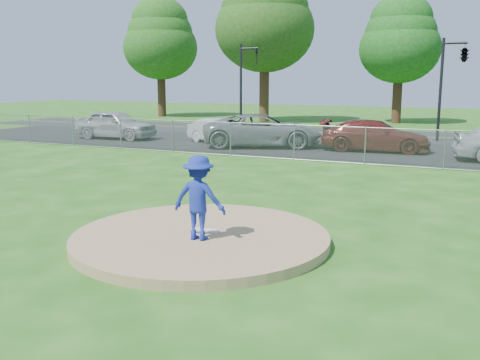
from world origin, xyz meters
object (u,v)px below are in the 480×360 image
Objects in this scene: traffic_signal_left at (244,80)px; parked_car_darkred at (375,136)px; tree_far_left at (160,38)px; traffic_signal_center at (462,56)px; parked_car_white at (220,131)px; tree_center at (400,39)px; tree_left at (265,17)px; parked_car_silver at (115,124)px; pitcher at (199,198)px; traffic_cone at (256,140)px; parked_car_gray at (262,130)px.

traffic_signal_left reaches higher than parked_car_darkred.
traffic_signal_center is at bearing -22.96° from tree_far_left.
traffic_signal_left is at bearing 32.63° from parked_car_white.
traffic_signal_left is at bearing -122.90° from tree_center.
parked_car_darkred is (11.61, -14.71, -7.49)m from tree_left.
tree_center is 18.68m from parked_car_darkred.
tree_far_left is 1.92× the size of traffic_signal_left.
parked_car_darkred is at bearing -120.47° from traffic_signal_center.
traffic_signal_center is at bearing -72.51° from parked_car_silver.
pitcher is at bearing -140.28° from parked_car_silver.
traffic_cone is at bearing 92.51° from parked_car_darkred.
parked_car_gray is at bearing -144.53° from traffic_signal_center.
tree_left is 2.24× the size of traffic_signal_left.
parked_car_white is at bearing -153.20° from traffic_signal_center.
tree_far_left is at bearing 169.70° from tree_left.
parked_car_silver is 9.14m from parked_car_gray.
pitcher is (8.93, -22.36, -2.31)m from traffic_signal_left.
tree_center is 34.80m from pitcher.
pitcher is at bearing -99.65° from traffic_signal_center.
parked_car_silver is at bearing -129.79° from traffic_signal_left.
parked_car_white is 8.22m from parked_car_darkred.
traffic_signal_center is at bearing -103.56° from pitcher.
pitcher is (11.17, -31.36, -7.18)m from tree_left.
tree_far_left is 40.50m from pitcher.
tree_far_left is at bearing -60.30° from pitcher.
traffic_cone is at bearing -46.28° from tree_far_left.
tree_center is at bearing -91.96° from pitcher.
parked_car_silver is 6.49m from parked_car_white.
parked_car_gray is (2.67, -0.50, 0.18)m from parked_car_white.
parked_car_silver is 0.81× the size of parked_car_gray.
parked_car_gray is at bearing -102.11° from tree_center.
traffic_signal_left is at bearing 118.47° from traffic_cone.
parked_car_silver is at bearing -101.31° from tree_left.
parked_car_white reaches higher than traffic_cone.
parked_car_gray reaches higher than traffic_cone.
tree_center is 14.63m from traffic_signal_left.
parked_car_darkred is at bearing -67.57° from parked_car_white.
tree_left is 18.02× the size of traffic_cone.
parked_car_gray reaches higher than parked_car_white.
traffic_signal_left is 1.41× the size of parked_car_white.
parked_car_gray is at bearing -76.23° from pitcher.
tree_center is 19.59m from parked_car_gray.
tree_center is 19.90m from parked_car_white.
parked_car_white is (-7.78, 16.51, -0.39)m from pitcher.
traffic_signal_left is at bearing -76.04° from tree_left.
pitcher is (22.17, -33.36, -6.00)m from tree_far_left.
traffic_signal_left is at bearing -72.13° from pitcher.
traffic_signal_center reaches higher than parked_car_silver.
traffic_signal_center is at bearing -67.51° from tree_center.
parked_car_darkred is at bearing -95.42° from pitcher.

